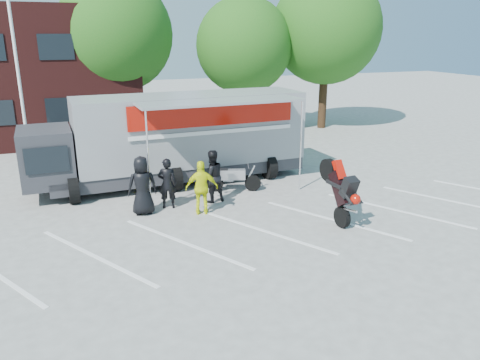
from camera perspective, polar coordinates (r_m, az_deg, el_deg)
ground at (r=13.07m, az=3.79°, el=-7.94°), size 100.00×100.00×0.00m
parking_bay_lines at (r=13.90m, az=2.08°, el=-6.28°), size 18.09×13.33×0.01m
flagpole at (r=20.77m, az=-25.05°, el=14.35°), size 1.61×0.12×8.00m
tree_left at (r=26.89m, az=-15.01°, el=16.77°), size 6.12×6.12×8.64m
tree_mid at (r=27.60m, az=0.50°, el=16.04°), size 5.44×5.44×7.68m
tree_right at (r=29.33m, az=10.49°, el=17.66°), size 6.46×6.46×9.12m
transporter_truck at (r=18.71m, az=-7.22°, el=-0.13°), size 10.85×5.55×3.39m
parked_motorcycle at (r=17.40m, az=-0.73°, el=-1.34°), size 2.15×1.29×1.07m
stunt_bike_rider at (r=15.07m, az=10.70°, el=-4.69°), size 0.98×1.89×2.16m
spectator_leather_a at (r=15.23m, az=-11.84°, el=-0.68°), size 0.95×0.63×1.91m
spectator_leather_b at (r=15.66m, az=-8.85°, el=-0.41°), size 0.72×0.57×1.71m
spectator_leather_c at (r=16.06m, az=-3.47°, el=0.46°), size 0.98×0.81×1.83m
spectator_hivis at (r=14.99m, az=-4.68°, el=-0.95°), size 1.11×0.66×1.76m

